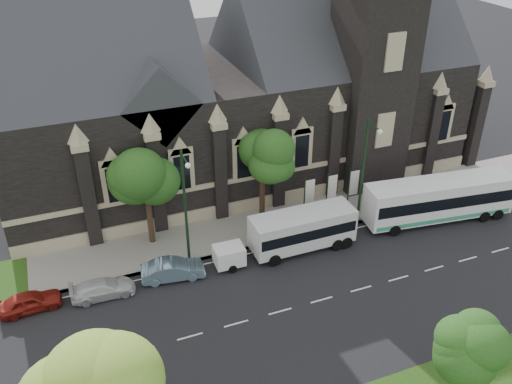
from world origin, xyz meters
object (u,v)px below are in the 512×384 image
banner_flag_center (330,190)px  car_far_white (103,288)px  street_lamp_mid (186,202)px  shuttle_bus (303,228)px  tree_park_east (470,331)px  box_trailer (229,255)px  tree_walk_right (264,153)px  street_lamp_near (365,167)px  tree_walk_left (147,175)px  banner_flag_right (352,186)px  car_far_red (30,302)px  banner_flag_left (308,195)px  sedan (173,270)px  tour_coach (439,199)px

banner_flag_center → car_far_white: banner_flag_center is taller
street_lamp_mid → shuttle_bus: 9.07m
tree_park_east → box_trailer: (-7.67, 14.99, -3.69)m
tree_walk_right → street_lamp_near: bearing=-28.1°
tree_walk_left → banner_flag_right: tree_walk_left is taller
street_lamp_near → car_far_red: bearing=-177.7°
box_trailer → car_far_red: size_ratio=0.79×
tree_park_east → banner_flag_left: size_ratio=1.57×
banner_flag_right → car_far_white: banner_flag_right is taller
banner_flag_center → box_trailer: 10.43m
shuttle_bus → box_trailer: shuttle_bus is taller
tree_park_east → banner_flag_center: (2.11, 18.32, -2.24)m
tree_walk_left → car_far_red: size_ratio=1.97×
tree_park_east → sedan: 19.55m
tree_park_east → street_lamp_near: (3.82, 16.42, 0.49)m
box_trailer → banner_flag_center: bearing=20.2°
banner_flag_left → box_trailer: (-7.78, -3.33, -1.45)m
tree_walk_left → banner_flag_center: (14.08, -1.70, -3.35)m
sedan → car_far_red: (-9.32, 0.25, -0.06)m
shuttle_bus → sedan: shuttle_bus is taller
tree_walk_right → street_lamp_near: (6.79, -3.62, -0.71)m
tree_walk_left → car_far_red: 11.37m
banner_flag_center → car_far_white: (-18.61, -3.27, -1.77)m
banner_flag_right → car_far_white: 20.94m
box_trailer → banner_flag_right: bearing=17.2°
tree_park_east → street_lamp_mid: (-10.18, 16.42, 0.49)m
tour_coach → car_far_white: tour_coach is taller
street_lamp_mid → banner_flag_center: street_lamp_mid is taller
sedan → street_lamp_mid: bearing=-42.7°
tree_park_east → car_far_white: tree_park_east is taller
banner_flag_right → car_far_red: bearing=-173.4°
street_lamp_mid → box_trailer: size_ratio=2.92×
street_lamp_near → shuttle_bus: size_ratio=1.15×
shuttle_bus → tree_walk_right: bearing=102.4°
banner_flag_left → tour_coach: 10.49m
tree_walk_right → car_far_red: tree_walk_right is taller
tree_walk_right → banner_flag_right: (7.08, -1.71, -3.43)m
tree_walk_right → sedan: 11.25m
street_lamp_mid → tour_coach: bearing=-5.2°
banner_flag_left → tree_park_east: bearing=-90.3°
tree_walk_right → tree_walk_left: tree_walk_right is taller
tree_walk_left → tree_walk_right: bearing=0.1°
tour_coach → car_far_white: size_ratio=2.95×
tree_park_east → banner_flag_right: 18.91m
banner_flag_center → tree_park_east: bearing=-96.6°
banner_flag_left → box_trailer: 8.59m
sedan → car_far_white: bearing=99.0°
banner_flag_center → banner_flag_right: 2.00m
box_trailer → tree_park_east: bearing=-61.6°
tree_walk_right → banner_flag_right: bearing=-13.6°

